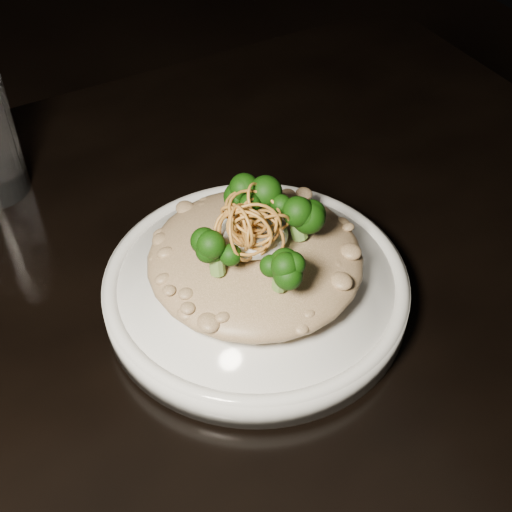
{
  "coord_description": "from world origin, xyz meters",
  "views": [
    {
      "loc": [
        -0.12,
        -0.39,
        1.22
      ],
      "look_at": [
        0.09,
        -0.02,
        0.81
      ],
      "focal_mm": 50.0,
      "sensor_mm": 36.0,
      "label": 1
    }
  ],
  "objects": [
    {
      "name": "table",
      "position": [
        0.0,
        0.0,
        0.67
      ],
      "size": [
        1.1,
        0.8,
        0.75
      ],
      "color": "black",
      "rests_on": "ground"
    },
    {
      "name": "plate",
      "position": [
        0.09,
        -0.02,
        0.76
      ],
      "size": [
        0.27,
        0.27,
        0.03
      ],
      "primitive_type": "cylinder",
      "color": "silver",
      "rests_on": "table"
    },
    {
      "name": "risotto",
      "position": [
        0.09,
        -0.01,
        0.8
      ],
      "size": [
        0.18,
        0.18,
        0.04
      ],
      "primitive_type": "ellipsoid",
      "color": "brown",
      "rests_on": "plate"
    },
    {
      "name": "broccoli",
      "position": [
        0.09,
        -0.02,
        0.84
      ],
      "size": [
        0.13,
        0.13,
        0.05
      ],
      "primitive_type": null,
      "color": "black",
      "rests_on": "risotto"
    },
    {
      "name": "cheese",
      "position": [
        0.09,
        -0.01,
        0.83
      ],
      "size": [
        0.06,
        0.06,
        0.02
      ],
      "primitive_type": "ellipsoid",
      "color": "silver",
      "rests_on": "risotto"
    },
    {
      "name": "shallots",
      "position": [
        0.08,
        -0.02,
        0.85
      ],
      "size": [
        0.06,
        0.06,
        0.04
      ],
      "primitive_type": null,
      "color": "#8B601D",
      "rests_on": "cheese"
    }
  ]
}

